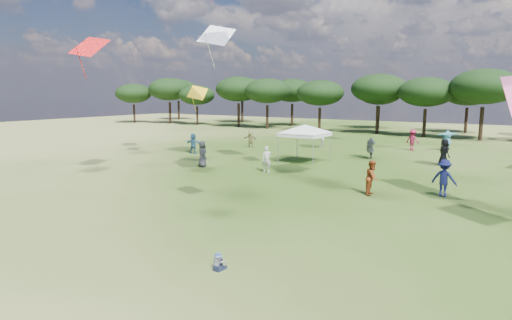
{
  "coord_description": "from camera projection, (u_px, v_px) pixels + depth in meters",
  "views": [
    {
      "loc": [
        7.63,
        -7.15,
        5.03
      ],
      "look_at": [
        -0.8,
        6.0,
        2.57
      ],
      "focal_mm": 30.0,
      "sensor_mm": 36.0,
      "label": 1
    }
  ],
  "objects": [
    {
      "name": "ground",
      "position": [
        154.0,
        294.0,
        10.79
      ],
      "size": [
        140.0,
        140.0,
        0.0
      ],
      "primitive_type": "plane",
      "color": "#355318",
      "rests_on": "ground"
    },
    {
      "name": "tree_line",
      "position": [
        478.0,
        89.0,
        48.1
      ],
      "size": [
        108.78,
        17.63,
        7.77
      ],
      "color": "black",
      "rests_on": "ground"
    },
    {
      "name": "tent_left",
      "position": [
        305.0,
        126.0,
        30.83
      ],
      "size": [
        6.03,
        6.03,
        3.08
      ],
      "rotation": [
        0.0,
        0.0,
        -0.03
      ],
      "color": "gray",
      "rests_on": "ground"
    },
    {
      "name": "toddler",
      "position": [
        219.0,
        263.0,
        12.2
      ],
      "size": [
        0.35,
        0.39,
        0.52
      ],
      "rotation": [
        0.0,
        0.0,
        -0.06
      ],
      "color": "#161B32",
      "rests_on": "ground"
    },
    {
      "name": "festival_crowd",
      "position": [
        378.0,
        149.0,
        31.68
      ],
      "size": [
        31.39,
        21.45,
        1.87
      ],
      "color": "maroon",
      "rests_on": "ground"
    }
  ]
}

